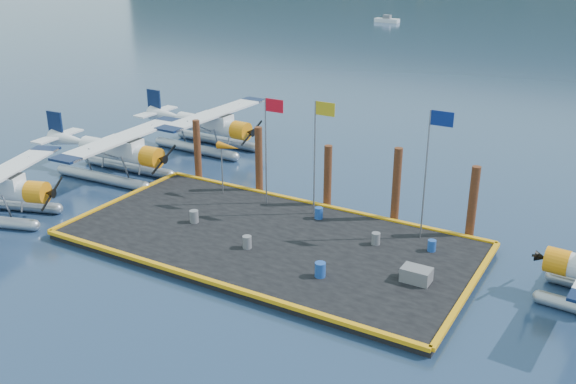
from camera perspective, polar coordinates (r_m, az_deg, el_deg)
name	(u,v)px	position (r m, az deg, el deg)	size (l,w,h in m)	color
ground	(269,245)	(32.09, -1.71, -4.72)	(4000.00, 4000.00, 0.00)	#182D49
dock	(269,241)	(32.00, -1.71, -4.40)	(20.00, 10.00, 0.40)	black
dock_bumpers	(269,236)	(31.87, -1.72, -3.93)	(20.25, 10.25, 0.18)	orange
seaplane_b	(119,154)	(41.81, -14.81, 3.30)	(9.52, 10.49, 3.73)	#989DA6
seaplane_c	(211,128)	(46.43, -6.89, 5.69)	(9.65, 10.63, 3.78)	#989DA6
drum_0	(194,216)	(33.83, -8.35, -2.17)	(0.46, 0.46, 0.65)	#5E5E63
drum_1	(320,270)	(28.27, 2.88, -6.91)	(0.48, 0.48, 0.67)	#1B4294
drum_2	(376,239)	(31.41, 7.81, -4.12)	(0.42, 0.42, 0.59)	#5E5E63
drum_3	(247,242)	(30.81, -3.66, -4.46)	(0.44, 0.44, 0.62)	#5E5E63
drum_4	(432,246)	(31.23, 12.66, -4.67)	(0.39, 0.39, 0.56)	#1B4294
drum_5	(319,213)	(33.97, 2.75, -1.88)	(0.44, 0.44, 0.61)	#1B4294
crate	(416,275)	(28.42, 11.34, -7.22)	(1.26, 0.84, 0.63)	#5E5E63
flagpole_red	(269,135)	(34.64, -1.71, 5.09)	(1.14, 0.08, 6.00)	gray
flagpole_yellow	(318,141)	(33.18, 2.71, 4.55)	(1.14, 0.08, 6.20)	gray
flagpole_blue	(431,156)	(30.97, 12.60, 3.13)	(1.14, 0.08, 6.50)	gray
windsock	(228,148)	(36.43, -5.35, 3.92)	(1.40, 0.44, 3.12)	gray
piling_0	(197,152)	(40.02, -8.05, 3.57)	(0.44, 0.44, 4.00)	#402312
piling_1	(259,162)	(37.49, -2.60, 2.69)	(0.44, 0.44, 4.20)	#402312
piling_2	(328,179)	(35.46, 3.54, 1.20)	(0.44, 0.44, 3.80)	#402312
piling_3	(396,187)	(33.90, 9.60, 0.41)	(0.44, 0.44, 4.30)	#402312
piling_4	(472,205)	(32.90, 16.08, -1.10)	(0.44, 0.44, 4.00)	#402312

